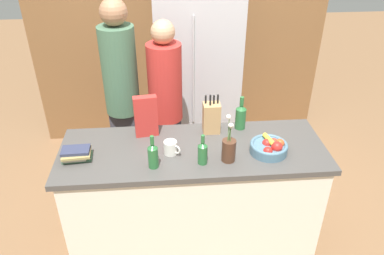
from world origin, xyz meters
name	(u,v)px	position (x,y,z in m)	size (l,w,h in m)	color
ground_plane	(193,239)	(0.00, 0.00, 0.00)	(14.00, 14.00, 0.00)	brown
kitchen_island	(193,197)	(0.00, 0.00, 0.45)	(1.86, 0.67, 0.91)	silver
back_wall_wood	(179,24)	(0.00, 1.71, 1.30)	(3.06, 0.12, 2.60)	brown
refrigerator	(197,69)	(0.15, 1.35, 0.94)	(0.81, 0.62, 1.89)	#B7B7BC
fruit_bowl	(270,147)	(0.52, -0.09, 0.95)	(0.26, 0.26, 0.11)	slate
knife_block	(211,118)	(0.15, 0.22, 1.02)	(0.12, 0.11, 0.31)	tan
flower_vase	(229,148)	(0.22, -0.16, 1.00)	(0.09, 0.09, 0.34)	#4C2D1E
cereal_box	(146,116)	(-0.32, 0.21, 1.06)	(0.17, 0.08, 0.31)	red
coffee_mug	(171,148)	(-0.16, -0.05, 0.95)	(0.11, 0.10, 0.09)	silver
book_stack	(76,154)	(-0.79, -0.06, 0.95)	(0.20, 0.17, 0.08)	#3D6047
bottle_oil	(241,116)	(0.38, 0.25, 1.01)	(0.08, 0.08, 0.26)	#286633
bottle_vinegar	(153,155)	(-0.27, -0.19, 1.00)	(0.07, 0.07, 0.24)	#286633
bottle_wine	(203,152)	(0.05, -0.17, 0.99)	(0.06, 0.06, 0.22)	#286633
person_at_sink	(122,92)	(-0.53, 0.68, 1.03)	(0.28, 0.28, 1.79)	#383842
person_in_blue	(166,102)	(-0.17, 0.67, 0.93)	(0.28, 0.28, 1.63)	#383842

